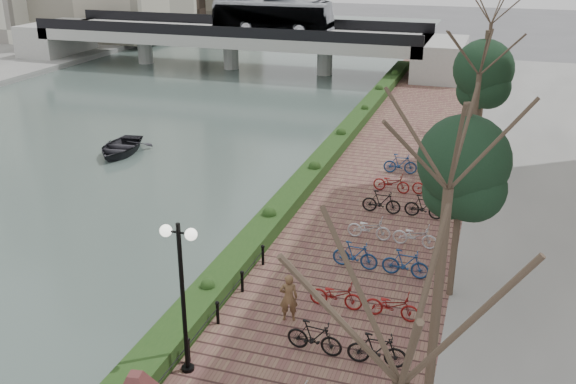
% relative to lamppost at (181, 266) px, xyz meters
% --- Properties ---
extents(river_water, '(30.00, 130.00, 0.02)m').
position_rel_lamppost_xyz_m(river_water, '(-16.53, 22.33, -3.71)').
color(river_water, '#475954').
rests_on(river_water, ground).
extents(promenade, '(8.00, 75.00, 0.50)m').
position_rel_lamppost_xyz_m(promenade, '(2.47, 14.83, -3.47)').
color(promenade, brown).
rests_on(promenade, ground).
extents(hedge, '(1.10, 56.00, 0.60)m').
position_rel_lamppost_xyz_m(hedge, '(-0.93, 17.33, -2.92)').
color(hedge, '#153513').
rests_on(hedge, promenade).
extents(chain_fence, '(0.10, 14.10, 0.70)m').
position_rel_lamppost_xyz_m(chain_fence, '(-0.13, -0.67, -2.87)').
color(chain_fence, black).
rests_on(chain_fence, promenade).
extents(lamppost, '(1.02, 0.32, 4.41)m').
position_rel_lamppost_xyz_m(lamppost, '(0.00, 0.00, 0.00)').
color(lamppost, black).
rests_on(lamppost, promenade).
extents(pedestrian, '(0.66, 0.54, 1.57)m').
position_rel_lamppost_xyz_m(pedestrian, '(1.86, 3.22, -2.43)').
color(pedestrian, brown).
rests_on(pedestrian, promenade).
extents(bicycle_parking, '(2.40, 19.89, 1.00)m').
position_rel_lamppost_xyz_m(bicycle_parking, '(3.97, 8.22, -2.74)').
color(bicycle_parking, silver).
rests_on(bicycle_parking, promenade).
extents(street_trees, '(3.20, 37.12, 6.80)m').
position_rel_lamppost_xyz_m(street_trees, '(6.47, 10.01, -0.03)').
color(street_trees, '#3E3224').
rests_on(street_trees, promenade).
extents(bridge, '(36.00, 10.77, 6.50)m').
position_rel_lamppost_xyz_m(bridge, '(-15.67, 42.33, -0.34)').
color(bridge, '#A4A59F').
rests_on(bridge, ground).
extents(boat, '(3.41, 4.39, 0.83)m').
position_rel_lamppost_xyz_m(boat, '(-12.72, 17.04, -3.28)').
color(boat, '#232329').
rests_on(boat, river_water).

